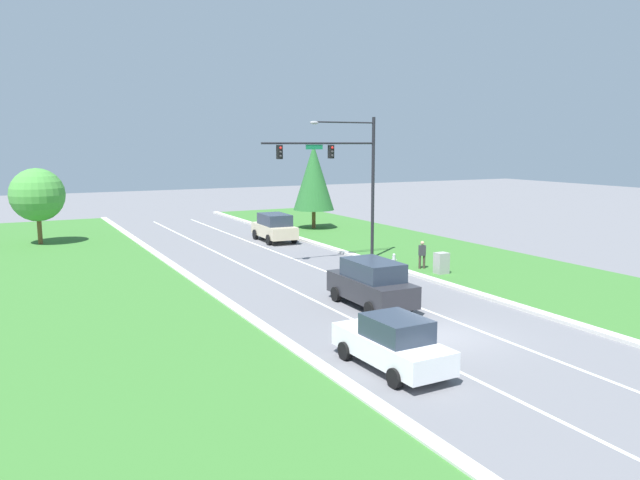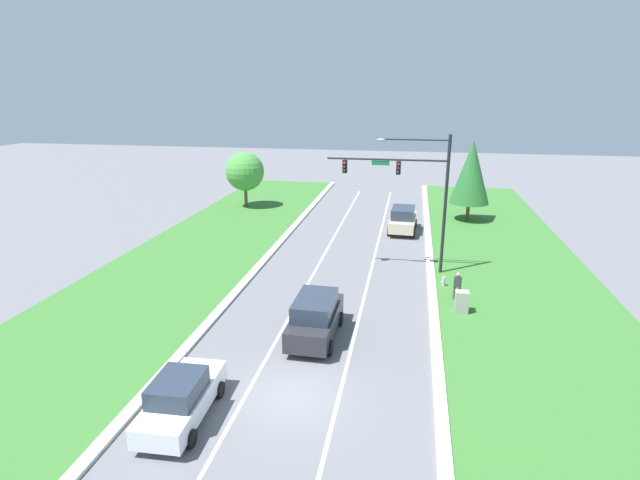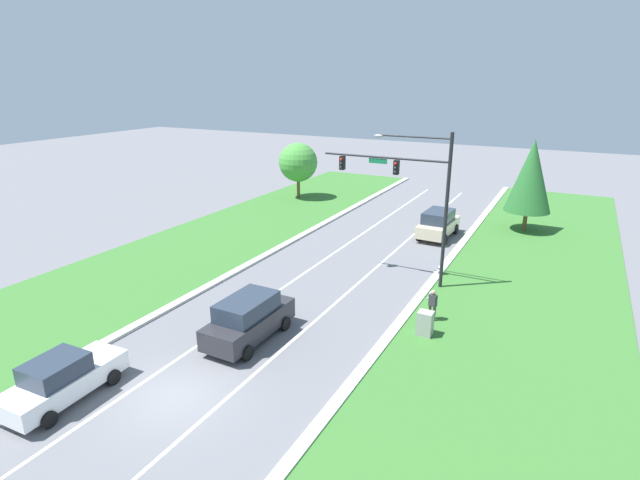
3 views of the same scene
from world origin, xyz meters
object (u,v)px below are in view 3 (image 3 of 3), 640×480
at_px(white_sedan, 62,379).
at_px(oak_near_left_tree, 298,162).
at_px(traffic_signal_mast, 412,185).
at_px(champagne_suv, 438,224).
at_px(conifer_near_right_tree, 531,176).
at_px(utility_cabinet, 425,324).
at_px(pedestrian, 433,304).
at_px(fire_hydrant, 431,298).
at_px(charcoal_suv, 249,318).

height_order(white_sedan, oak_near_left_tree, oak_near_left_tree).
height_order(traffic_signal_mast, champagne_suv, traffic_signal_mast).
bearing_deg(traffic_signal_mast, white_sedan, -114.77).
distance_m(traffic_signal_mast, conifer_near_right_tree, 15.03).
xyz_separation_m(champagne_suv, utility_cabinet, (3.50, -15.35, -0.44)).
xyz_separation_m(white_sedan, pedestrian, (10.54, 12.63, 0.07)).
bearing_deg(oak_near_left_tree, utility_cabinet, -48.20).
bearing_deg(conifer_near_right_tree, oak_near_left_tree, 176.22).
bearing_deg(fire_hydrant, traffic_signal_mast, 132.03).
bearing_deg(utility_cabinet, oak_near_left_tree, 131.80).
bearing_deg(conifer_near_right_tree, fire_hydrant, -99.93).
height_order(fire_hydrant, conifer_near_right_tree, conifer_near_right_tree).
relative_size(traffic_signal_mast, fire_hydrant, 12.64).
bearing_deg(champagne_suv, pedestrian, -73.67).
bearing_deg(fire_hydrant, utility_cabinet, -78.51).
xyz_separation_m(traffic_signal_mast, champagne_suv, (-0.67, 9.42, -4.76)).
relative_size(utility_cabinet, oak_near_left_tree, 0.23).
height_order(traffic_signal_mast, charcoal_suv, traffic_signal_mast).
xyz_separation_m(white_sedan, oak_near_left_tree, (-8.53, 32.45, 2.75)).
bearing_deg(charcoal_suv, oak_near_left_tree, 116.09).
distance_m(champagne_suv, charcoal_suv, 19.74).
bearing_deg(utility_cabinet, fire_hydrant, 101.49).
xyz_separation_m(traffic_signal_mast, oak_near_left_tree, (-16.34, 15.52, -2.20)).
distance_m(charcoal_suv, conifer_near_right_tree, 26.03).
bearing_deg(utility_cabinet, charcoal_suv, -150.29).
bearing_deg(champagne_suv, white_sedan, -102.71).
relative_size(pedestrian, oak_near_left_tree, 0.31).
xyz_separation_m(traffic_signal_mast, pedestrian, (2.72, -4.30, -4.89)).
relative_size(traffic_signal_mast, conifer_near_right_tree, 1.23).
distance_m(white_sedan, conifer_near_right_tree, 33.76).
xyz_separation_m(charcoal_suv, oak_near_left_tree, (-12.07, 25.51, 2.54)).
height_order(champagne_suv, fire_hydrant, champagne_suv).
bearing_deg(charcoal_suv, pedestrian, 39.90).
relative_size(fire_hydrant, oak_near_left_tree, 0.13).
xyz_separation_m(fire_hydrant, conifer_near_right_tree, (2.88, 16.45, 4.08)).
height_order(charcoal_suv, pedestrian, charcoal_suv).
bearing_deg(charcoal_suv, conifer_near_right_tree, 69.75).
bearing_deg(fire_hydrant, oak_near_left_tree, 135.93).
height_order(charcoal_suv, conifer_near_right_tree, conifer_near_right_tree).
bearing_deg(charcoal_suv, traffic_signal_mast, 67.63).
distance_m(champagne_suv, oak_near_left_tree, 17.01).
bearing_deg(utility_cabinet, conifer_near_right_tree, 83.88).
relative_size(champagne_suv, pedestrian, 2.88).
xyz_separation_m(champagne_suv, oak_near_left_tree, (-15.68, 6.10, 2.55)).
xyz_separation_m(charcoal_suv, fire_hydrant, (6.38, 7.65, -0.73)).
bearing_deg(fire_hydrant, champagne_suv, 103.27).
bearing_deg(utility_cabinet, traffic_signal_mast, 115.56).
relative_size(conifer_near_right_tree, oak_near_left_tree, 1.30).
bearing_deg(traffic_signal_mast, pedestrian, -57.69).
bearing_deg(pedestrian, champagne_suv, -59.26).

